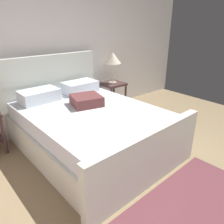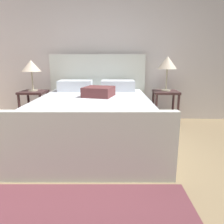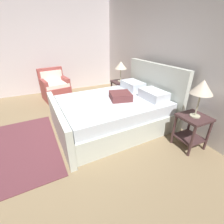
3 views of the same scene
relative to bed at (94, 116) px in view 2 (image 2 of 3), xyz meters
name	(u,v)px [view 2 (image 2 of 3)]	position (x,y,z in m)	size (l,w,h in m)	color
ground_plane	(95,206)	(0.20, -1.52, -0.36)	(6.28, 5.46, 0.02)	#897353
wall_back	(111,44)	(0.20, 1.27, 1.09)	(6.40, 0.12, 2.88)	silver
bed	(94,116)	(0.00, 0.00, 0.00)	(1.85, 2.33, 1.24)	silver
nightstand_right	(165,102)	(1.19, 0.87, 0.05)	(0.44, 0.44, 0.60)	#41292A
table_lamp_right	(167,63)	(1.19, 0.87, 0.73)	(0.33, 0.33, 0.61)	#B7B293
nightstand_left	(34,102)	(-1.19, 0.76, 0.05)	(0.44, 0.44, 0.60)	#41292A
table_lamp_left	(31,66)	(-1.19, 0.76, 0.68)	(0.33, 0.33, 0.54)	#B7B293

